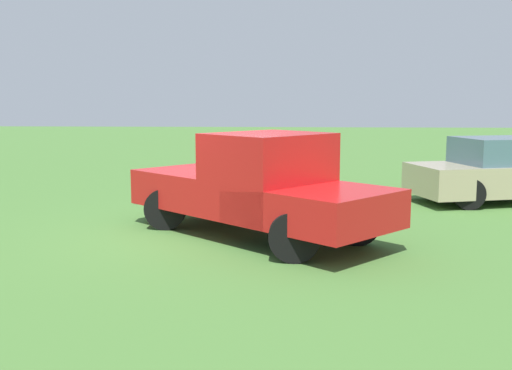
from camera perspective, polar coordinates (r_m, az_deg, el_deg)
ground_plane at (r=10.87m, az=-4.42°, el=-4.48°), size 80.00×80.00×0.00m
pickup_truck at (r=10.29m, az=0.50°, el=0.06°), size 4.87×4.65×1.80m
sedan_near at (r=15.16m, az=22.65°, el=1.14°), size 4.93×2.94×1.48m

